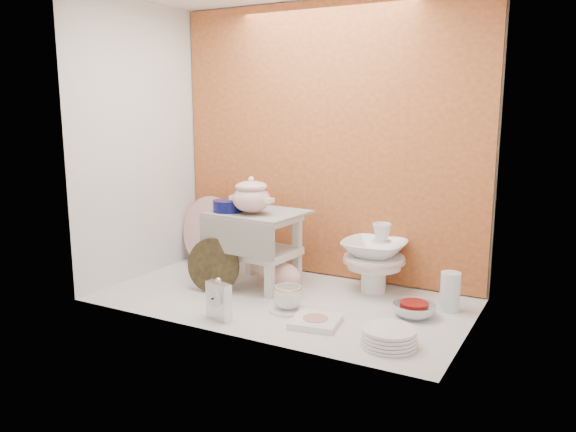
% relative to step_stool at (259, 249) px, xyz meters
% --- Properties ---
extents(ground, '(1.80, 1.80, 0.00)m').
position_rel_step_stool_xyz_m(ground, '(0.22, -0.14, -0.20)').
color(ground, silver).
rests_on(ground, ground).
extents(niche_shell, '(1.86, 1.03, 1.53)m').
position_rel_step_stool_xyz_m(niche_shell, '(0.22, 0.04, 0.73)').
color(niche_shell, '#C96732').
rests_on(niche_shell, ground).
extents(step_stool, '(0.48, 0.42, 0.40)m').
position_rel_step_stool_xyz_m(step_stool, '(0.00, 0.00, 0.00)').
color(step_stool, silver).
rests_on(step_stool, ground).
extents(soup_tureen, '(0.27, 0.27, 0.19)m').
position_rel_step_stool_xyz_m(soup_tureen, '(0.01, -0.07, 0.30)').
color(soup_tureen, white).
rests_on(soup_tureen, step_stool).
extents(cobalt_bowl, '(0.22, 0.22, 0.06)m').
position_rel_step_stool_xyz_m(cobalt_bowl, '(-0.14, -0.07, 0.23)').
color(cobalt_bowl, '#0A0D4B').
rests_on(cobalt_bowl, step_stool).
extents(floral_platter, '(0.43, 0.15, 0.42)m').
position_rel_step_stool_xyz_m(floral_platter, '(-0.46, 0.18, 0.01)').
color(floral_platter, white).
rests_on(floral_platter, ground).
extents(blue_white_vase, '(0.25, 0.25, 0.24)m').
position_rel_step_stool_xyz_m(blue_white_vase, '(-0.47, 0.23, -0.08)').
color(blue_white_vase, silver).
rests_on(blue_white_vase, ground).
extents(lacquer_tray, '(0.29, 0.11, 0.28)m').
position_rel_step_stool_xyz_m(lacquer_tray, '(-0.14, -0.21, -0.06)').
color(lacquer_tray, black).
rests_on(lacquer_tray, ground).
extents(mantel_clock, '(0.14, 0.08, 0.19)m').
position_rel_step_stool_xyz_m(mantel_clock, '(0.10, -0.51, -0.11)').
color(mantel_clock, silver).
rests_on(mantel_clock, ground).
extents(plush_pig, '(0.31, 0.25, 0.16)m').
position_rel_step_stool_xyz_m(plush_pig, '(0.15, -0.01, -0.12)').
color(plush_pig, beige).
rests_on(plush_pig, ground).
extents(teacup_saucer, '(0.24, 0.24, 0.01)m').
position_rel_step_stool_xyz_m(teacup_saucer, '(0.32, -0.27, -0.19)').
color(teacup_saucer, white).
rests_on(teacup_saucer, ground).
extents(gold_rim_teacup, '(0.15, 0.15, 0.11)m').
position_rel_step_stool_xyz_m(gold_rim_teacup, '(0.32, -0.27, -0.13)').
color(gold_rim_teacup, white).
rests_on(gold_rim_teacup, teacup_saucer).
extents(lattice_dish, '(0.23, 0.23, 0.03)m').
position_rel_step_stool_xyz_m(lattice_dish, '(0.51, -0.36, -0.19)').
color(lattice_dish, white).
rests_on(lattice_dish, ground).
extents(dinner_plate_stack, '(0.28, 0.28, 0.07)m').
position_rel_step_stool_xyz_m(dinner_plate_stack, '(0.87, -0.42, -0.16)').
color(dinner_plate_stack, white).
rests_on(dinner_plate_stack, ground).
extents(crystal_bowl, '(0.22, 0.22, 0.06)m').
position_rel_step_stool_xyz_m(crystal_bowl, '(0.86, -0.06, -0.17)').
color(crystal_bowl, silver).
rests_on(crystal_bowl, ground).
extents(clear_glass_vase, '(0.11, 0.11, 0.19)m').
position_rel_step_stool_xyz_m(clear_glass_vase, '(0.99, 0.10, -0.11)').
color(clear_glass_vase, silver).
rests_on(clear_glass_vase, ground).
extents(porcelain_tower, '(0.42, 0.42, 0.37)m').
position_rel_step_stool_xyz_m(porcelain_tower, '(0.57, 0.19, -0.02)').
color(porcelain_tower, white).
rests_on(porcelain_tower, ground).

